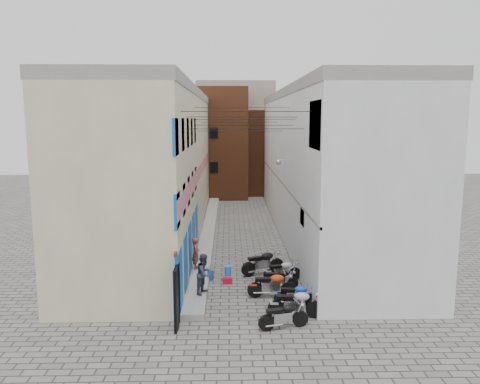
{
  "coord_description": "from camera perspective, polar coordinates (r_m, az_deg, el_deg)",
  "views": [
    {
      "loc": [
        -0.68,
        -15.94,
        7.23
      ],
      "look_at": [
        -0.05,
        10.94,
        3.0
      ],
      "focal_mm": 35.0,
      "sensor_mm": 36.0,
      "label": 1
    }
  ],
  "objects": [
    {
      "name": "overhead_wires",
      "position": [
        23.6,
        0.32,
        8.68
      ],
      "size": [
        5.8,
        13.02,
        1.32
      ],
      "color": "black",
      "rests_on": "ground"
    },
    {
      "name": "building_far_brick_left",
      "position": [
        44.02,
        -3.07,
        6.03
      ],
      "size": [
        6.0,
        6.0,
        10.0
      ],
      "primitive_type": "cube",
      "color": "brown",
      "rests_on": "ground"
    },
    {
      "name": "plinth",
      "position": [
        29.84,
        -3.94,
        -4.86
      ],
      "size": [
        0.9,
        26.0,
        0.25
      ],
      "primitive_type": "cube",
      "color": "gray",
      "rests_on": "ground"
    },
    {
      "name": "person_a",
      "position": [
        22.15,
        -5.39,
        -7.44
      ],
      "size": [
        0.37,
        0.55,
        1.5
      ],
      "primitive_type": "imported",
      "rotation": [
        0.0,
        0.0,
        1.59
      ],
      "color": "brown",
      "rests_on": "plinth"
    },
    {
      "name": "water_jug_near",
      "position": [
        21.52,
        -3.63,
        -10.06
      ],
      "size": [
        0.35,
        0.35,
        0.46
      ],
      "primitive_type": "cylinder",
      "rotation": [
        0.0,
        0.0,
        -0.2
      ],
      "color": "#2447B4",
      "rests_on": "ground"
    },
    {
      "name": "motorcycle_d",
      "position": [
        19.45,
        3.91,
        -11.07
      ],
      "size": [
        2.02,
        0.67,
        1.17
      ],
      "primitive_type": null,
      "rotation": [
        0.0,
        0.0,
        -1.55
      ],
      "color": "#BD330D",
      "rests_on": "ground"
    },
    {
      "name": "motorcycle_e",
      "position": [
        20.45,
        4.78,
        -10.35
      ],
      "size": [
        1.7,
        0.59,
        0.97
      ],
      "primitive_type": null,
      "rotation": [
        0.0,
        0.0,
        -1.61
      ],
      "color": "black",
      "rests_on": "ground"
    },
    {
      "name": "ground",
      "position": [
        17.52,
        1.05,
        -15.44
      ],
      "size": [
        90.0,
        90.0,
        0.0
      ],
      "primitive_type": "plane",
      "color": "#5C5956",
      "rests_on": "ground"
    },
    {
      "name": "building_far_concrete",
      "position": [
        49.98,
        -0.56,
        6.96
      ],
      "size": [
        8.0,
        5.0,
        11.0
      ],
      "primitive_type": "cube",
      "color": "gray",
      "rests_on": "ground"
    },
    {
      "name": "water_jug_far",
      "position": [
        21.9,
        -1.49,
        -9.65
      ],
      "size": [
        0.4,
        0.4,
        0.5
      ],
      "primitive_type": "cylinder",
      "rotation": [
        0.0,
        0.0,
        -0.3
      ],
      "color": "blue",
      "rests_on": "ground"
    },
    {
      "name": "motorcycle_a",
      "position": [
        16.8,
        5.34,
        -14.62
      ],
      "size": [
        1.91,
        1.0,
        1.05
      ],
      "primitive_type": null,
      "rotation": [
        0.0,
        0.0,
        -1.33
      ],
      "color": "black",
      "rests_on": "ground"
    },
    {
      "name": "far_shopfront",
      "position": [
        41.59,
        -0.39,
        0.6
      ],
      "size": [
        2.0,
        0.3,
        2.4
      ],
      "primitive_type": "cube",
      "color": "black",
      "rests_on": "ground"
    },
    {
      "name": "motorcycle_f",
      "position": [
        21.42,
        5.2,
        -9.38
      ],
      "size": [
        1.83,
        0.87,
        1.02
      ],
      "primitive_type": null,
      "rotation": [
        0.0,
        0.0,
        -1.39
      ],
      "color": "#AEADB2",
      "rests_on": "ground"
    },
    {
      "name": "person_b",
      "position": [
        19.13,
        -4.38,
        -9.88
      ],
      "size": [
        0.91,
        0.99,
        1.63
      ],
      "primitive_type": "imported",
      "rotation": [
        0.0,
        0.0,
        1.11
      ],
      "color": "#31354A",
      "rests_on": "plinth"
    },
    {
      "name": "motorcycle_c",
      "position": [
        18.68,
        6.85,
        -12.23
      ],
      "size": [
        1.79,
        0.75,
        1.01
      ],
      "primitive_type": null,
      "rotation": [
        0.0,
        0.0,
        -1.69
      ],
      "color": "blue",
      "rests_on": "ground"
    },
    {
      "name": "motorcycle_b",
      "position": [
        17.67,
        6.79,
        -13.19
      ],
      "size": [
        2.08,
        0.74,
        1.19
      ],
      "primitive_type": null,
      "rotation": [
        0.0,
        0.0,
        -1.62
      ],
      "color": "#A09FA3",
      "rests_on": "ground"
    },
    {
      "name": "building_left",
      "position": [
        29.34,
        -9.78,
        3.47
      ],
      "size": [
        5.1,
        27.0,
        9.0
      ],
      "color": "#BEB190",
      "rests_on": "ground"
    },
    {
      "name": "red_crate",
      "position": [
        21.1,
        -1.55,
        -10.73
      ],
      "size": [
        0.45,
        0.36,
        0.26
      ],
      "primitive_type": "cube",
      "rotation": [
        0.0,
        0.0,
        0.13
      ],
      "color": "red",
      "rests_on": "ground"
    },
    {
      "name": "building_right",
      "position": [
        29.62,
        9.74,
        3.53
      ],
      "size": [
        5.94,
        26.0,
        9.0
      ],
      "color": "silver",
      "rests_on": "ground"
    },
    {
      "name": "motorcycle_g",
      "position": [
        22.11,
        2.8,
        -8.45
      ],
      "size": [
        2.26,
        1.49,
        1.25
      ],
      "primitive_type": null,
      "rotation": [
        0.0,
        0.0,
        -1.16
      ],
      "color": "black",
      "rests_on": "ground"
    },
    {
      "name": "building_far_brick_right",
      "position": [
        46.2,
        3.25,
        4.92
      ],
      "size": [
        5.0,
        6.0,
        8.0
      ],
      "primitive_type": "cube",
      "color": "brown",
      "rests_on": "ground"
    }
  ]
}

